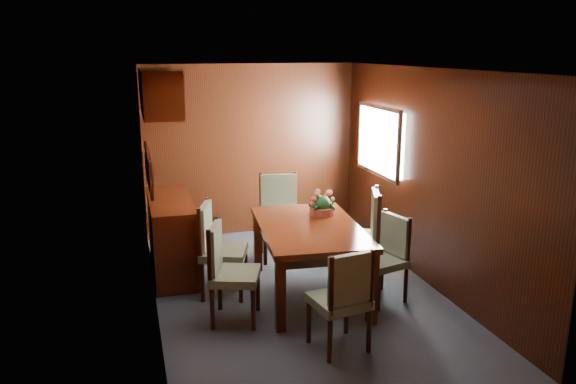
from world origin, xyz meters
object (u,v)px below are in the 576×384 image
object	(u,v)px
sideboard	(172,236)
chair_right_near	(387,253)
dining_table	(309,235)
flower_centerpiece	(322,202)
chair_left_near	(227,267)
chair_head	(344,295)

from	to	relation	value
sideboard	chair_right_near	world-z (taller)	chair_right_near
sideboard	dining_table	distance (m)	1.73
flower_centerpiece	dining_table	bearing A→B (deg)	-127.47
chair_left_near	flower_centerpiece	bearing A→B (deg)	139.11
chair_head	chair_left_near	bearing A→B (deg)	124.93
chair_right_near	flower_centerpiece	xyz separation A→B (m)	(-0.48, 0.68, 0.41)
chair_left_near	flower_centerpiece	size ratio (longest dim) A/B	3.28
chair_head	flower_centerpiece	world-z (taller)	flower_centerpiece
chair_right_near	chair_head	xyz separation A→B (m)	(-0.84, -0.89, 0.02)
chair_head	flower_centerpiece	xyz separation A→B (m)	(0.35, 1.57, 0.39)
chair_left_near	flower_centerpiece	distance (m)	1.45
chair_left_near	chair_right_near	size ratio (longest dim) A/B	1.07
sideboard	dining_table	world-z (taller)	sideboard
chair_head	sideboard	bearing A→B (deg)	109.69
sideboard	dining_table	size ratio (longest dim) A/B	0.80
dining_table	chair_head	world-z (taller)	chair_head
flower_centerpiece	chair_left_near	bearing A→B (deg)	-150.00
chair_left_near	chair_right_near	bearing A→B (deg)	109.71
chair_left_near	chair_head	size ratio (longest dim) A/B	1.03
flower_centerpiece	sideboard	bearing A→B (deg)	157.02
sideboard	dining_table	xyz separation A→B (m)	(1.37, -1.04, 0.22)
chair_right_near	chair_head	world-z (taller)	chair_head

